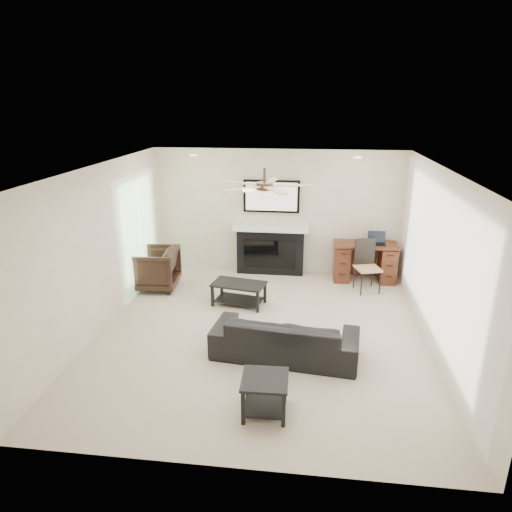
% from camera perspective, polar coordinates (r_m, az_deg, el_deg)
% --- Properties ---
extents(room_shell, '(5.50, 5.54, 2.52)m').
position_cam_1_polar(room_shell, '(6.54, 2.64, 3.78)').
color(room_shell, beige).
rests_on(room_shell, ground).
extents(sofa, '(2.08, 1.01, 0.58)m').
position_cam_1_polar(sofa, '(6.40, 3.65, -10.08)').
color(sofa, black).
rests_on(sofa, ground).
extents(armchair, '(0.90, 0.88, 0.78)m').
position_cam_1_polar(armchair, '(8.79, -12.60, -1.54)').
color(armchair, black).
rests_on(armchair, ground).
extents(coffee_table, '(0.98, 0.66, 0.40)m').
position_cam_1_polar(coffee_table, '(7.96, -2.14, -4.74)').
color(coffee_table, black).
rests_on(coffee_table, ground).
extents(end_table_near, '(0.53, 0.53, 0.45)m').
position_cam_1_polar(end_table_near, '(5.39, 1.11, -17.04)').
color(end_table_near, black).
rests_on(end_table_near, ground).
extents(end_table_left, '(0.53, 0.53, 0.45)m').
position_cam_1_polar(end_table_left, '(8.16, -18.59, -4.96)').
color(end_table_left, black).
rests_on(end_table_left, ground).
extents(fireplace_unit, '(1.52, 0.34, 1.91)m').
position_cam_1_polar(fireplace_unit, '(9.17, 1.84, 3.49)').
color(fireplace_unit, black).
rests_on(fireplace_unit, ground).
extents(desk, '(1.22, 0.56, 0.76)m').
position_cam_1_polar(desk, '(9.19, 13.40, -0.74)').
color(desk, '#3F1C0F').
rests_on(desk, ground).
extents(desk_chair, '(0.53, 0.54, 0.97)m').
position_cam_1_polar(desk_chair, '(8.64, 13.82, -1.30)').
color(desk_chair, black).
rests_on(desk_chair, ground).
extents(laptop, '(0.33, 0.24, 0.23)m').
position_cam_1_polar(laptop, '(9.05, 14.91, 2.12)').
color(laptop, black).
rests_on(laptop, desk).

